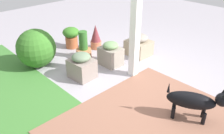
# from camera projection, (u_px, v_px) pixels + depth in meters

# --- Properties ---
(ground_plane) EXTENTS (12.00, 12.00, 0.00)m
(ground_plane) POSITION_uv_depth(u_px,v_px,m) (135.00, 83.00, 3.94)
(ground_plane) COLOR #A49EA7
(brick_path) EXTENTS (1.80, 2.40, 0.02)m
(brick_path) POSITION_uv_depth(u_px,v_px,m) (145.00, 122.00, 3.07)
(brick_path) COLOR #93624D
(brick_path) RESTS_ON ground
(porch_pillar) EXTENTS (0.13, 0.13, 2.04)m
(porch_pillar) POSITION_uv_depth(u_px,v_px,m) (136.00, 19.00, 3.69)
(porch_pillar) COLOR white
(porch_pillar) RESTS_ON ground
(stone_planter_nearest) EXTENTS (0.48, 0.43, 0.45)m
(stone_planter_nearest) POSITION_uv_depth(u_px,v_px,m) (139.00, 45.00, 4.81)
(stone_planter_nearest) COLOR tan
(stone_planter_nearest) RESTS_ON ground
(stone_planter_near) EXTENTS (0.42, 0.34, 0.46)m
(stone_planter_near) POSITION_uv_depth(u_px,v_px,m) (111.00, 54.00, 4.42)
(stone_planter_near) COLOR gray
(stone_planter_near) RESTS_ON ground
(stone_planter_mid) EXTENTS (0.44, 0.39, 0.46)m
(stone_planter_mid) POSITION_uv_depth(u_px,v_px,m) (82.00, 66.00, 4.00)
(stone_planter_mid) COLOR gray
(stone_planter_mid) RESTS_ON ground
(round_shrub) EXTENTS (0.72, 0.72, 0.72)m
(round_shrub) POSITION_uv_depth(u_px,v_px,m) (36.00, 48.00, 4.31)
(round_shrub) COLOR #366E25
(round_shrub) RESTS_ON ground
(terracotta_pot_spiky) EXTENTS (0.24, 0.24, 0.54)m
(terracotta_pot_spiky) POSITION_uv_depth(u_px,v_px,m) (96.00, 37.00, 5.07)
(terracotta_pot_spiky) COLOR #C46C4A
(terracotta_pot_spiky) RESTS_ON ground
(terracotta_pot_tall) EXTENTS (0.31, 0.31, 0.56)m
(terracotta_pot_tall) POSITION_uv_depth(u_px,v_px,m) (84.00, 48.00, 4.71)
(terracotta_pot_tall) COLOR #C17648
(terracotta_pot_tall) RESTS_ON ground
(terracotta_pot_broad) EXTENTS (0.36, 0.36, 0.46)m
(terracotta_pot_broad) POSITION_uv_depth(u_px,v_px,m) (71.00, 36.00, 5.11)
(terracotta_pot_broad) COLOR #AC5733
(terracotta_pot_broad) RESTS_ON ground
(dog) EXTENTS (0.73, 0.50, 0.53)m
(dog) POSITION_uv_depth(u_px,v_px,m) (195.00, 101.00, 3.00)
(dog) COLOR black
(dog) RESTS_ON ground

